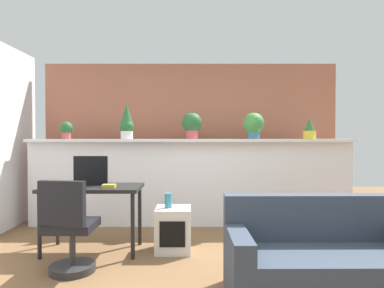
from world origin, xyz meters
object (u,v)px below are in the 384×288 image
Objects in this scene: tv_monitor at (93,171)px; potted_plant_3 at (255,125)px; vase_on_shelf at (170,200)px; couch at (325,263)px; potted_plant_0 at (68,129)px; potted_plant_1 at (129,122)px; desk at (94,193)px; book_on_desk at (111,186)px; office_chair at (71,233)px; potted_plant_4 at (311,130)px; potted_plant_2 at (194,124)px; side_cube_shelf at (175,229)px.

potted_plant_3 is at bearing 25.69° from tv_monitor.
vase_on_shelf is 1.78m from couch.
potted_plant_0 is at bearing 145.13° from vase_on_shelf.
desk is at bearing -99.97° from potted_plant_1.
potted_plant_0 reaches higher than book_on_desk.
potted_plant_0 reaches higher than tv_monitor.
potted_plant_1 reaches higher than vase_on_shelf.
office_chair is at bearing -143.83° from vase_on_shelf.
potted_plant_0 is 0.49× the size of potted_plant_1.
desk is (-2.86, -1.13, -0.75)m from potted_plant_4.
vase_on_shelf is at bearing -103.27° from potted_plant_2.
side_cube_shelf is at bearing -135.91° from potted_plant_3.
tv_monitor is at bearing -103.09° from potted_plant_1.
potted_plant_2 is 2.79m from couch.
couch is at bearing -37.53° from potted_plant_0.
desk is 1.21× the size of office_chair.
desk is 2.51m from couch.
vase_on_shelf is (1.55, -1.08, -0.84)m from potted_plant_0.
vase_on_shelf is at bearing 139.61° from couch.
desk is at bearing 150.93° from book_on_desk.
potted_plant_3 reaches higher than book_on_desk.
couch is (0.18, -2.21, -1.21)m from potted_plant_3.
potted_plant_3 is 2.29m from book_on_desk.
potted_plant_1 is at bearing -178.88° from potted_plant_4.
couch is (2.25, -1.22, -0.64)m from tv_monitor.
tv_monitor is (-1.18, -1.06, -0.58)m from potted_plant_2.
desk is 6.56× the size of vase_on_shelf.
potted_plant_4 reaches higher than couch.
desk reaches higher than vase_on_shelf.
book_on_desk reaches higher than side_cube_shelf.
potted_plant_0 reaches higher than side_cube_shelf.
office_chair is at bearing -148.26° from potted_plant_4.
potted_plant_4 is (1.72, -0.01, -0.08)m from potted_plant_2.
potted_plant_3 reaches higher than office_chair.
couch is at bearing -106.05° from potted_plant_4.
desk is (0.69, -1.08, -0.76)m from potted_plant_0.
book_on_desk is 0.09× the size of couch.
potted_plant_4 is 3.16m from desk.
potted_plant_4 is at bearing -0.33° from potted_plant_2.
side_cube_shelf is at bearing 10.10° from book_on_desk.
side_cube_shelf is (-0.21, -1.14, -1.25)m from potted_plant_2.
book_on_desk reaches higher than vase_on_shelf.
tv_monitor reaches higher than office_chair.
desk is 1.01m from side_cube_shelf.
potted_plant_2 is 1.72m from potted_plant_4.
vase_on_shelf is (0.91, -0.08, -0.34)m from tv_monitor.
vase_on_shelf is (-1.16, -1.07, -0.91)m from potted_plant_3.
office_chair is at bearing -139.97° from potted_plant_3.
potted_plant_1 is at bearing -176.25° from potted_plant_2.
potted_plant_2 is 1.81m from desk.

